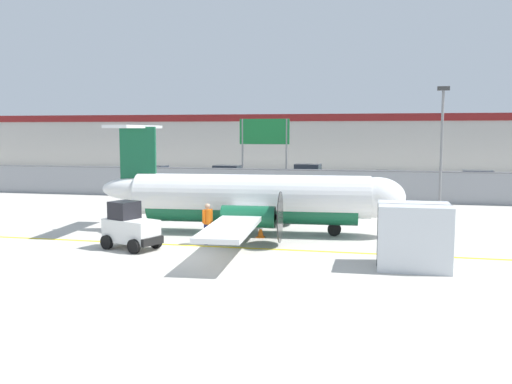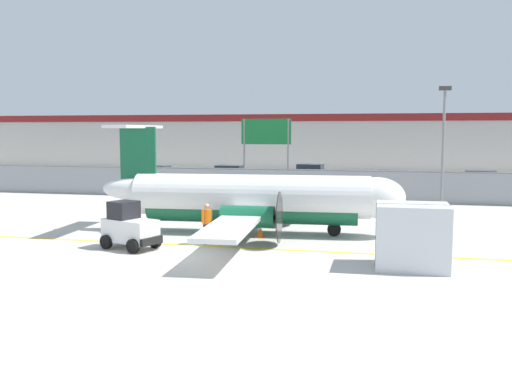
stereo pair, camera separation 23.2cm
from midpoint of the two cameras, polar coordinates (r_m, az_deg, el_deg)
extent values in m
plane|color=#BCB7AD|center=(21.36, -5.99, -6.52)|extent=(140.00, 140.00, 0.00)
cube|color=yellow|center=(23.22, -4.43, -5.46)|extent=(84.00, 0.20, 0.01)
cube|color=gray|center=(38.51, 2.43, 0.70)|extent=(98.00, 0.04, 2.00)
cylinder|color=slate|center=(38.43, 2.44, 2.25)|extent=(98.00, 0.10, 0.10)
cube|color=#38383A|center=(49.92, 4.71, 0.86)|extent=(98.00, 17.00, 0.12)
cube|color=beige|center=(68.10, 6.82, 4.94)|extent=(91.00, 8.00, 6.50)
cube|color=maroon|center=(64.12, 6.50, 7.42)|extent=(91.00, 0.20, 0.80)
cylinder|color=white|center=(25.80, -0.73, -0.34)|extent=(10.74, 2.59, 1.90)
ellipsoid|color=white|center=(25.50, 11.77, -0.55)|extent=(2.57, 1.96, 1.80)
ellipsoid|color=white|center=(27.25, -12.42, 0.28)|extent=(3.06, 1.24, 1.05)
cylinder|color=#145938|center=(25.87, -0.73, -1.49)|extent=(9.63, 2.10, 1.48)
cube|color=white|center=(25.86, -0.51, -1.60)|extent=(2.64, 16.07, 0.18)
cylinder|color=#145938|center=(28.38, 0.72, -0.91)|extent=(2.25, 1.04, 0.90)
cone|color=black|center=(28.24, 3.03, -0.95)|extent=(0.48, 0.47, 0.44)
cylinder|color=#262626|center=(28.23, 3.33, -0.95)|extent=(0.18, 2.10, 2.10)
cylinder|color=#145938|center=(23.28, -1.04, -2.47)|extent=(2.25, 1.04, 0.90)
cone|color=black|center=(23.12, 1.77, -2.54)|extent=(0.48, 0.47, 0.44)
cylinder|color=#262626|center=(23.10, 2.14, -2.54)|extent=(0.18, 2.10, 2.10)
cube|color=#145938|center=(27.05, -11.95, 3.12)|extent=(1.71, 0.29, 3.10)
cube|color=white|center=(27.06, -12.29, 6.40)|extent=(1.41, 4.86, 0.14)
cylinder|color=#59595B|center=(25.59, 7.60, -2.63)|extent=(0.15, 0.15, 0.97)
cylinder|color=black|center=(25.67, 7.58, -3.70)|extent=(0.61, 0.26, 0.60)
cylinder|color=#59595B|center=(28.13, -0.60, -1.69)|extent=(0.15, 0.15, 0.90)
cylinder|color=black|center=(28.19, -0.60, -2.59)|extent=(0.77, 0.27, 0.76)
cylinder|color=#59595B|center=(23.82, -2.31, -3.14)|extent=(0.15, 0.15, 0.90)
cylinder|color=black|center=(23.90, -2.30, -4.19)|extent=(0.77, 0.27, 0.76)
cube|color=silver|center=(23.18, -12.66, -3.79)|extent=(2.45, 1.82, 0.90)
cube|color=black|center=(23.31, -13.30, -1.76)|extent=(1.20, 1.26, 0.70)
cube|color=black|center=(22.43, -10.61, -4.86)|extent=(0.55, 1.08, 0.30)
cylinder|color=black|center=(23.15, -10.27, -4.88)|extent=(0.59, 0.37, 0.56)
cylinder|color=black|center=(22.32, -12.42, -5.34)|extent=(0.59, 0.37, 0.56)
cylinder|color=black|center=(24.20, -12.84, -4.46)|extent=(0.59, 0.37, 0.56)
cylinder|color=black|center=(23.41, -14.97, -4.87)|extent=(0.59, 0.37, 0.56)
cylinder|color=#191E4C|center=(23.59, -5.32, -4.25)|extent=(0.22, 0.22, 0.85)
cylinder|color=#191E4C|center=(23.71, -4.95, -4.19)|extent=(0.22, 0.22, 0.85)
cylinder|color=orange|center=(23.53, -5.15, -2.48)|extent=(0.47, 0.47, 0.60)
cylinder|color=orange|center=(23.39, -5.56, -2.46)|extent=(0.14, 0.14, 0.55)
cylinder|color=orange|center=(23.67, -4.75, -2.35)|extent=(0.14, 0.14, 0.55)
sphere|color=tan|center=(23.47, -5.16, -1.42)|extent=(0.22, 0.22, 0.22)
cube|color=silver|center=(20.17, 15.17, -4.27)|extent=(2.41, 2.02, 2.20)
cube|color=#333338|center=(20.17, 15.17, -4.27)|extent=(2.44, 0.10, 2.20)
cube|color=orange|center=(26.51, -11.04, -4.06)|extent=(0.36, 0.36, 0.04)
cone|color=orange|center=(26.46, -11.05, -3.38)|extent=(0.28, 0.28, 0.60)
cylinder|color=white|center=(26.45, -11.06, -3.21)|extent=(0.17, 0.17, 0.08)
cube|color=orange|center=(25.10, 0.19, -4.53)|extent=(0.36, 0.36, 0.04)
cone|color=orange|center=(25.04, 0.19, -3.81)|extent=(0.28, 0.28, 0.60)
cylinder|color=white|center=(25.02, 0.19, -3.63)|extent=(0.17, 0.17, 0.08)
cube|color=gray|center=(49.33, -10.50, 1.50)|extent=(4.34, 2.07, 0.80)
cube|color=#262D38|center=(49.21, -10.36, 2.29)|extent=(2.33, 1.75, 0.56)
cylinder|color=black|center=(49.25, -12.42, 1.08)|extent=(0.62, 0.25, 0.60)
cylinder|color=black|center=(50.81, -11.41, 1.26)|extent=(0.62, 0.25, 0.60)
cylinder|color=black|center=(47.91, -9.52, 1.00)|extent=(0.62, 0.25, 0.60)
cylinder|color=black|center=(49.52, -8.57, 1.18)|extent=(0.62, 0.25, 0.60)
cube|color=#19662D|center=(49.07, -3.20, 1.57)|extent=(4.29, 1.93, 0.80)
cube|color=#262D38|center=(48.97, -3.03, 2.36)|extent=(2.28, 1.68, 0.56)
cylinder|color=black|center=(48.72, -5.09, 1.15)|extent=(0.61, 0.23, 0.60)
cylinder|color=black|center=(50.40, -4.37, 1.32)|extent=(0.61, 0.23, 0.60)
cylinder|color=black|center=(47.81, -1.95, 1.07)|extent=(0.61, 0.23, 0.60)
cylinder|color=black|center=(49.52, -1.32, 1.25)|extent=(0.61, 0.23, 0.60)
cube|color=#19662D|center=(51.10, 4.91, 1.74)|extent=(4.36, 2.14, 0.80)
cube|color=#262D38|center=(51.02, 5.08, 2.50)|extent=(2.36, 1.79, 0.56)
cylinder|color=black|center=(50.61, 3.13, 1.35)|extent=(0.62, 0.26, 0.60)
cylinder|color=black|center=(52.34, 3.65, 1.51)|extent=(0.62, 0.26, 0.60)
cylinder|color=black|center=(49.94, 6.23, 1.26)|extent=(0.62, 0.26, 0.60)
cylinder|color=black|center=(51.69, 6.65, 1.42)|extent=(0.62, 0.26, 0.60)
cube|color=silver|center=(43.67, 13.28, 0.84)|extent=(4.38, 2.22, 0.80)
cube|color=#262D38|center=(43.63, 13.11, 1.74)|extent=(2.38, 1.83, 0.56)
cylinder|color=black|center=(44.46, 15.20, 0.47)|extent=(0.62, 0.27, 0.60)
cylinder|color=black|center=(42.67, 15.01, 0.24)|extent=(0.62, 0.27, 0.60)
cylinder|color=black|center=(44.76, 11.62, 0.60)|extent=(0.62, 0.27, 0.60)
cylinder|color=black|center=(42.98, 11.29, 0.38)|extent=(0.62, 0.27, 0.60)
cube|color=black|center=(45.81, 21.32, 0.83)|extent=(4.36, 2.13, 0.80)
cube|color=#262D38|center=(45.75, 21.16, 1.68)|extent=(2.35, 1.78, 0.56)
cylinder|color=black|center=(46.83, 22.96, 0.47)|extent=(0.62, 0.26, 0.60)
cylinder|color=black|center=(45.04, 23.13, 0.26)|extent=(0.62, 0.26, 0.60)
cylinder|color=black|center=(46.68, 19.53, 0.59)|extent=(0.62, 0.26, 0.60)
cylinder|color=black|center=(44.89, 19.57, 0.38)|extent=(0.62, 0.26, 0.60)
cylinder|color=slate|center=(35.85, 17.87, 4.00)|extent=(0.16, 0.16, 7.00)
cube|color=#333333|center=(35.92, 18.07, 9.83)|extent=(0.70, 0.30, 0.24)
cylinder|color=slate|center=(41.06, -1.51, 3.49)|extent=(0.14, 0.14, 5.50)
cylinder|color=slate|center=(40.41, 2.90, 3.44)|extent=(0.14, 0.14, 5.50)
cube|color=#14662D|center=(40.66, 0.68, 6.07)|extent=(3.60, 0.10, 1.80)
camera|label=1|loc=(0.12, -90.25, -0.03)|focal=40.00mm
camera|label=2|loc=(0.12, 89.75, 0.03)|focal=40.00mm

